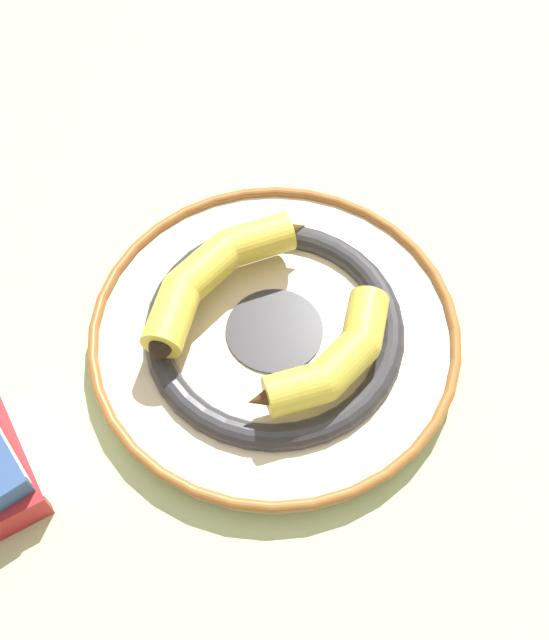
{
  "coord_description": "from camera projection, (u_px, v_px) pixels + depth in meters",
  "views": [
    {
      "loc": [
        -0.38,
        0.08,
        0.64
      ],
      "look_at": [
        -0.02,
        0.01,
        0.04
      ],
      "focal_mm": 42.0,
      "sensor_mm": 36.0,
      "label": 1
    }
  ],
  "objects": [
    {
      "name": "banana_a",
      "position": [
        215.0,
        271.0,
        0.71
      ],
      "size": [
        0.14,
        0.18,
        0.04
      ],
      "rotation": [
        0.0,
        0.0,
        2.23
      ],
      "color": "yellow",
      "rests_on": "decorative_bowl"
    },
    {
      "name": "decorative_bowl",
      "position": [
        275.0,
        332.0,
        0.72
      ],
      "size": [
        0.36,
        0.36,
        0.04
      ],
      "color": "beige",
      "rests_on": "ground_plane"
    },
    {
      "name": "ground_plane",
      "position": [
        284.0,
        324.0,
        0.75
      ],
      "size": [
        2.8,
        2.8,
        0.0
      ],
      "primitive_type": "plane",
      "color": "#B2C693"
    },
    {
      "name": "banana_b",
      "position": [
        333.0,
        360.0,
        0.66
      ],
      "size": [
        0.11,
        0.15,
        0.04
      ],
      "rotation": [
        0.0,
        0.0,
        5.35
      ],
      "color": "gold",
      "rests_on": "decorative_bowl"
    }
  ]
}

